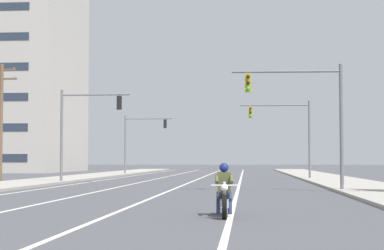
{
  "coord_description": "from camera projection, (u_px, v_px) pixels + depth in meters",
  "views": [
    {
      "loc": [
        3.76,
        -6.1,
        1.55
      ],
      "look_at": [
        1.27,
        24.24,
        3.16
      ],
      "focal_mm": 61.3,
      "sensor_mm": 36.0,
      "label": 1
    }
  ],
  "objects": [
    {
      "name": "traffic_signal_near_left",
      "position": [
        81.0,
        121.0,
        43.38
      ],
      "size": [
        4.67,
        0.37,
        6.2
      ],
      "color": "slate",
      "rests_on": "ground"
    },
    {
      "name": "traffic_signal_near_right",
      "position": [
        309.0,
        107.0,
        31.82
      ],
      "size": [
        5.39,
        0.46,
        6.2
      ],
      "color": "slate",
      "rests_on": "ground"
    },
    {
      "name": "traffic_signal_mid_right",
      "position": [
        289.0,
        127.0,
        51.56
      ],
      "size": [
        5.52,
        0.4,
        6.2
      ],
      "color": "slate",
      "rests_on": "ground"
    },
    {
      "name": "lane_stripe_left",
      "position": [
        154.0,
        179.0,
        51.36
      ],
      "size": [
        0.16,
        100.0,
        0.01
      ],
      "primitive_type": "cube",
      "color": "beige",
      "rests_on": "ground"
    },
    {
      "name": "utility_pole_left_near",
      "position": [
        1.0,
        118.0,
        45.46
      ],
      "size": [
        2.19,
        0.26,
        8.23
      ],
      "color": "brown",
      "rests_on": "ground"
    },
    {
      "name": "sidewalk_kerb_left",
      "position": [
        51.0,
        180.0,
        46.95
      ],
      "size": [
        4.4,
        110.0,
        0.14
      ],
      "primitive_type": "cube",
      "color": "#9E998E",
      "rests_on": "ground"
    },
    {
      "name": "lane_stripe_far_left",
      "position": [
        109.0,
        179.0,
        51.66
      ],
      "size": [
        0.16,
        100.0,
        0.01
      ],
      "primitive_type": "cube",
      "color": "beige",
      "rests_on": "ground"
    },
    {
      "name": "motorcycle_with_rider",
      "position": [
        224.0,
        195.0,
        17.86
      ],
      "size": [
        0.7,
        2.19,
        1.46
      ],
      "color": "black",
      "rests_on": "ground"
    },
    {
      "name": "lane_stripe_right",
      "position": [
        241.0,
        180.0,
        50.81
      ],
      "size": [
        0.16,
        100.0,
        0.01
      ],
      "primitive_type": "cube",
      "color": "beige",
      "rests_on": "ground"
    },
    {
      "name": "traffic_signal_mid_left",
      "position": [
        139.0,
        135.0,
        68.66
      ],
      "size": [
        5.06,
        0.37,
        6.2
      ],
      "color": "slate",
      "rests_on": "ground"
    },
    {
      "name": "lane_stripe_center",
      "position": [
        197.0,
        180.0,
        51.09
      ],
      "size": [
        0.16,
        100.0,
        0.01
      ],
      "primitive_type": "cube",
      "color": "beige",
      "rests_on": "ground"
    },
    {
      "name": "sidewalk_kerb_right",
      "position": [
        339.0,
        181.0,
        45.28
      ],
      "size": [
        4.4,
        110.0,
        0.14
      ],
      "primitive_type": "cube",
      "color": "#9E998E",
      "rests_on": "ground"
    }
  ]
}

